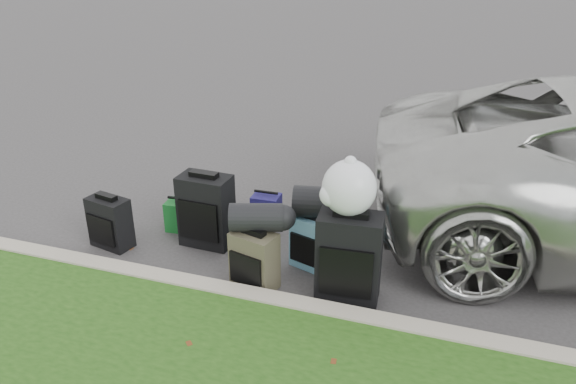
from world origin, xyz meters
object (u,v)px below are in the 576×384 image
(suitcase_small_black, at_px, (110,223))
(suitcase_large_black_right, at_px, (349,258))
(suitcase_olive, at_px, (254,261))
(suitcase_teal, at_px, (311,242))
(tote_navy, at_px, (266,209))
(suitcase_large_black_left, at_px, (206,210))
(tote_green, at_px, (181,215))

(suitcase_small_black, relative_size, suitcase_large_black_right, 0.65)
(suitcase_large_black_right, bearing_deg, suitcase_olive, -177.79)
(suitcase_teal, xyz_separation_m, tote_navy, (-0.73, 0.72, -0.10))
(suitcase_large_black_left, bearing_deg, tote_navy, 59.61)
(suitcase_large_black_right, distance_m, tote_green, 2.11)
(suitcase_olive, height_order, suitcase_large_black_right, suitcase_large_black_right)
(suitcase_small_black, height_order, suitcase_large_black_left, suitcase_large_black_left)
(suitcase_large_black_left, distance_m, suitcase_large_black_right, 1.66)
(suitcase_large_black_left, height_order, suitcase_teal, suitcase_large_black_left)
(suitcase_olive, bearing_deg, suitcase_small_black, -173.71)
(suitcase_large_black_left, height_order, tote_green, suitcase_large_black_left)
(suitcase_teal, relative_size, tote_navy, 1.63)
(tote_green, bearing_deg, suitcase_large_black_left, -28.15)
(suitcase_olive, height_order, tote_green, suitcase_olive)
(suitcase_small_black, distance_m, suitcase_teal, 2.05)
(suitcase_small_black, xyz_separation_m, tote_navy, (1.31, 0.99, -0.10))
(suitcase_olive, bearing_deg, tote_green, 160.61)
(suitcase_olive, bearing_deg, tote_navy, 119.91)
(suitcase_olive, relative_size, suitcase_teal, 1.05)
(suitcase_large_black_left, distance_m, tote_green, 0.49)
(suitcase_teal, bearing_deg, suitcase_large_black_right, -23.79)
(suitcase_small_black, distance_m, suitcase_olive, 1.67)
(suitcase_large_black_right, bearing_deg, tote_green, 156.95)
(suitcase_large_black_right, bearing_deg, suitcase_small_black, 172.53)
(suitcase_small_black, height_order, suitcase_olive, suitcase_olive)
(suitcase_teal, bearing_deg, suitcase_olive, -109.77)
(suitcase_large_black_left, height_order, tote_navy, suitcase_large_black_left)
(tote_navy, bearing_deg, suitcase_large_black_left, -124.11)
(suitcase_olive, xyz_separation_m, suitcase_large_black_right, (0.83, 0.10, 0.13))
(suitcase_teal, distance_m, tote_green, 1.56)
(suitcase_small_black, relative_size, suitcase_teal, 1.02)
(suitcase_small_black, distance_m, tote_navy, 1.65)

